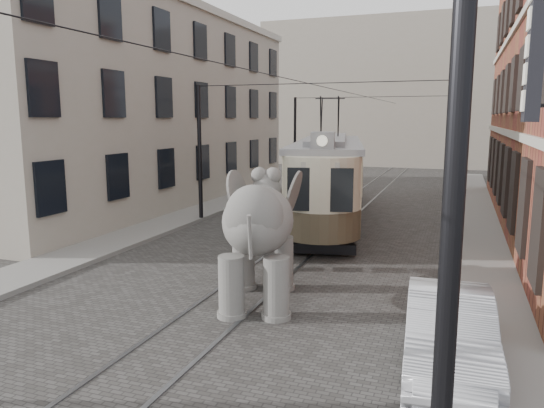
% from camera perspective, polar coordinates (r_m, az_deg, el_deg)
% --- Properties ---
extents(ground, '(120.00, 120.00, 0.00)m').
position_cam_1_polar(ground, '(15.93, 0.01, -7.20)').
color(ground, '#403E3B').
extents(tram_rails, '(1.54, 80.00, 0.02)m').
position_cam_1_polar(tram_rails, '(15.92, 0.01, -7.16)').
color(tram_rails, slate).
rests_on(tram_rails, ground).
extents(sidewalk_right, '(2.00, 60.00, 0.15)m').
position_cam_1_polar(sidewalk_right, '(15.04, 22.29, -8.64)').
color(sidewalk_right, slate).
rests_on(sidewalk_right, ground).
extents(sidewalk_left, '(2.00, 60.00, 0.15)m').
position_cam_1_polar(sidewalk_left, '(19.06, -18.75, -4.68)').
color(sidewalk_left, slate).
rests_on(sidewalk_left, ground).
extents(stucco_building, '(7.00, 24.00, 10.00)m').
position_cam_1_polar(stucco_building, '(29.25, -13.87, 10.04)').
color(stucco_building, gray).
rests_on(stucco_building, ground).
extents(distant_block, '(28.00, 10.00, 14.00)m').
position_cam_1_polar(distant_block, '(54.64, 14.85, 11.70)').
color(distant_block, gray).
rests_on(distant_block, ground).
extents(catenary, '(11.00, 30.20, 6.00)m').
position_cam_1_polar(catenary, '(20.14, 4.37, 4.97)').
color(catenary, black).
rests_on(catenary, ground).
extents(tram, '(5.61, 14.15, 5.50)m').
position_cam_1_polar(tram, '(23.62, 6.33, 4.99)').
color(tram, beige).
rests_on(tram, ground).
extents(elephant, '(4.22, 5.88, 3.25)m').
position_cam_1_polar(elephant, '(12.73, -1.51, -3.91)').
color(elephant, '#615E59').
rests_on(elephant, ground).
extents(parked_car, '(1.79, 4.42, 1.43)m').
position_cam_1_polar(parked_car, '(10.22, 19.01, -13.20)').
color(parked_car, '#A4A4A9').
rests_on(parked_car, ground).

